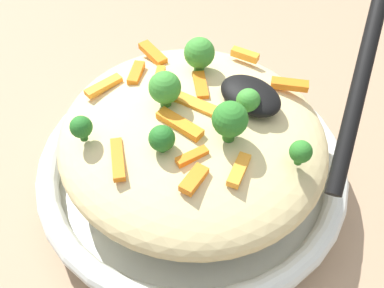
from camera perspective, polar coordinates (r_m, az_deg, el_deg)
The scene contains 24 objects.
ground_plane at distance 0.45m, azimuth 0.00°, elevation -5.32°, with size 2.40×2.40×0.00m, color #9E7F60.
serving_bowl at distance 0.43m, azimuth 0.00°, elevation -3.36°, with size 0.29×0.29×0.05m.
pasta_mound at distance 0.39m, azimuth 0.00°, elevation 0.87°, with size 0.24×0.23×0.07m, color #DBC689.
carrot_piece_0 at distance 0.43m, azimuth -5.04°, elevation 11.49°, with size 0.04×0.01×0.01m, color orange.
carrot_piece_1 at distance 0.35m, azimuth -1.59°, elevation 2.55°, with size 0.04×0.01×0.01m, color orange.
carrot_piece_2 at distance 0.40m, azimuth -4.31°, elevation 8.14°, with size 0.03×0.01×0.01m, color orange.
carrot_piece_3 at distance 0.37m, azimuth 0.83°, elevation 4.89°, with size 0.04×0.01×0.01m, color orange.
carrot_piece_4 at distance 0.40m, azimuth -11.25°, elevation 7.33°, with size 0.04×0.01×0.01m, color orange.
carrot_piece_5 at distance 0.39m, azimuth 1.10°, elevation 7.47°, with size 0.03×0.01×0.01m, color orange.
carrot_piece_6 at distance 0.33m, azimuth 0.00°, elevation -1.60°, with size 0.03×0.01×0.01m, color orange.
carrot_piece_7 at distance 0.34m, azimuth -9.48°, elevation -1.94°, with size 0.04×0.01×0.01m, color orange.
carrot_piece_8 at distance 0.43m, azimuth 6.79°, elevation 11.27°, with size 0.03×0.01×0.01m, color orange.
carrot_piece_9 at distance 0.33m, azimuth 6.02°, elevation -3.33°, with size 0.03×0.01×0.01m, color orange.
carrot_piece_10 at distance 0.32m, azimuth 0.26°, elevation -4.54°, with size 0.03×0.01×0.01m, color orange.
carrot_piece_11 at distance 0.41m, azimuth 12.40°, elevation 7.46°, with size 0.03×0.01×0.01m, color orange.
carrot_piece_12 at distance 0.41m, azimuth -7.21°, elevation 8.94°, with size 0.03×0.01×0.01m, color orange.
broccoli_floret_0 at distance 0.40m, azimuth 0.95°, elevation 11.53°, with size 0.03×0.03×0.03m.
broccoli_floret_1 at distance 0.34m, azimuth 13.74°, elevation -1.00°, with size 0.02×0.02×0.02m.
broccoli_floret_2 at distance 0.36m, azimuth 7.20°, elevation 5.47°, with size 0.02×0.02×0.03m.
broccoli_floret_3 at distance 0.36m, azimuth -13.99°, elevation 2.08°, with size 0.02×0.02×0.02m.
broccoli_floret_4 at distance 0.36m, azimuth -3.49°, elevation 7.15°, with size 0.03×0.03×0.03m.
broccoli_floret_5 at distance 0.33m, azimuth -3.88°, elevation 0.68°, with size 0.02×0.02×0.02m.
broccoli_floret_6 at distance 0.34m, azimuth 5.28°, elevation 3.40°, with size 0.03×0.03×0.04m.
serving_spoon at distance 0.36m, azimuth 12.41°, elevation 6.92°, with size 0.14×0.15×0.10m.
Camera 1 is at (-0.18, 0.18, 0.36)m, focal length 41.68 mm.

